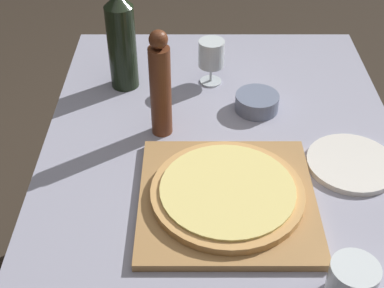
{
  "coord_description": "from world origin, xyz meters",
  "views": [
    {
      "loc": [
        -0.08,
        -0.97,
        1.61
      ],
      "look_at": [
        -0.08,
        -0.02,
        0.83
      ],
      "focal_mm": 50.0,
      "sensor_mm": 36.0,
      "label": 1
    }
  ],
  "objects_px": {
    "wine_glass": "(212,55)",
    "small_bowl": "(258,102)",
    "wine_bottle": "(122,40)",
    "pepper_mill": "(161,86)",
    "pizza": "(226,192)"
  },
  "relations": [
    {
      "from": "pizza",
      "to": "pepper_mill",
      "type": "bearing_deg",
      "value": 120.46
    },
    {
      "from": "wine_glass",
      "to": "small_bowl",
      "type": "bearing_deg",
      "value": -48.68
    },
    {
      "from": "pepper_mill",
      "to": "small_bowl",
      "type": "relative_size",
      "value": 2.43
    },
    {
      "from": "wine_bottle",
      "to": "pepper_mill",
      "type": "distance_m",
      "value": 0.25
    },
    {
      "from": "wine_glass",
      "to": "small_bowl",
      "type": "xyz_separation_m",
      "value": [
        0.12,
        -0.14,
        -0.07
      ]
    },
    {
      "from": "pepper_mill",
      "to": "wine_glass",
      "type": "bearing_deg",
      "value": 60.81
    },
    {
      "from": "pizza",
      "to": "small_bowl",
      "type": "xyz_separation_m",
      "value": [
        0.1,
        0.35,
        -0.01
      ]
    },
    {
      "from": "small_bowl",
      "to": "pepper_mill",
      "type": "bearing_deg",
      "value": -158.78
    },
    {
      "from": "pizza",
      "to": "wine_bottle",
      "type": "xyz_separation_m",
      "value": [
        -0.26,
        0.47,
        0.11
      ]
    },
    {
      "from": "pepper_mill",
      "to": "pizza",
      "type": "bearing_deg",
      "value": -59.54
    },
    {
      "from": "pizza",
      "to": "pepper_mill",
      "type": "distance_m",
      "value": 0.31
    },
    {
      "from": "wine_bottle",
      "to": "small_bowl",
      "type": "xyz_separation_m",
      "value": [
        0.36,
        -0.12,
        -0.12
      ]
    },
    {
      "from": "wine_bottle",
      "to": "small_bowl",
      "type": "bearing_deg",
      "value": -18.47
    },
    {
      "from": "wine_glass",
      "to": "wine_bottle",
      "type": "bearing_deg",
      "value": -176.71
    },
    {
      "from": "wine_bottle",
      "to": "wine_glass",
      "type": "height_order",
      "value": "wine_bottle"
    }
  ]
}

